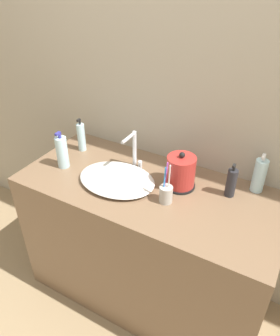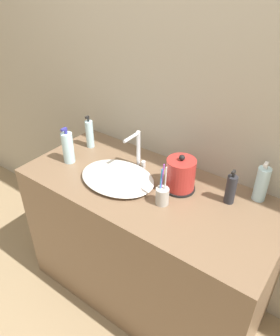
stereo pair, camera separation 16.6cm
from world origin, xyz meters
name	(u,v)px [view 1 (the left image)]	position (x,y,z in m)	size (l,w,h in m)	color
ground_plane	(121,328)	(0.00, 0.00, 0.00)	(12.00, 12.00, 0.00)	#997F5B
wall_back	(180,82)	(0.00, 0.65, 1.30)	(6.00, 0.04, 2.60)	#ADA38E
vanity_counter	(147,244)	(0.00, 0.31, 0.42)	(1.39, 0.63, 0.84)	brown
sink_basin	(117,179)	(-0.16, 0.27, 0.86)	(0.42, 0.32, 0.04)	white
faucet	(134,149)	(-0.16, 0.44, 0.96)	(0.06, 0.13, 0.22)	silver
electric_kettle	(181,173)	(0.14, 0.40, 0.92)	(0.16, 0.16, 0.20)	black
toothbrush_cup	(166,193)	(0.13, 0.25, 0.89)	(0.07, 0.07, 0.22)	#B7B2A8
lotion_bottle	(81,137)	(-0.53, 0.45, 0.93)	(0.05, 0.05, 0.21)	silver
shampoo_bottle	(231,183)	(0.39, 0.45, 0.92)	(0.05, 0.05, 0.18)	#28282D
mouthwash_bottle	(259,175)	(0.49, 0.56, 0.93)	(0.06, 0.06, 0.21)	silver
hand_cream_bottle	(62,152)	(-0.51, 0.25, 0.94)	(0.06, 0.06, 0.22)	silver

